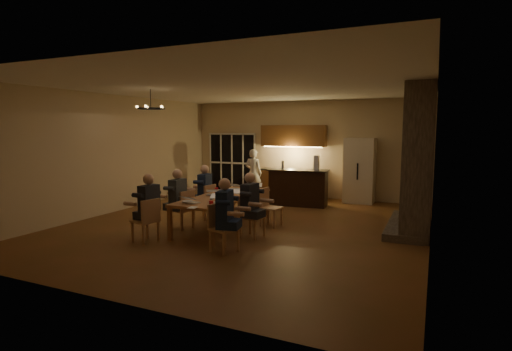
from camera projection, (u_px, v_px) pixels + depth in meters
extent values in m
plane|color=brown|center=(246.00, 225.00, 9.44)|extent=(9.00, 9.00, 0.00)
cube|color=#C4AE8B|center=(304.00, 149.00, 13.35)|extent=(8.00, 0.04, 3.20)
cube|color=#C4AE8B|center=(113.00, 154.00, 10.90)|extent=(0.04, 9.00, 3.20)
cube|color=#C4AE8B|center=(435.00, 164.00, 7.62)|extent=(0.04, 9.00, 3.20)
cube|color=white|center=(246.00, 87.00, 9.07)|extent=(8.00, 9.00, 0.04)
cube|color=black|center=(232.00, 163.00, 14.47)|extent=(1.86, 0.08, 2.10)
cube|color=#6A5D53|center=(420.00, 159.00, 8.83)|extent=(0.58, 2.50, 3.20)
cube|color=#EDE1C6|center=(359.00, 170.00, 12.31)|extent=(0.90, 0.68, 2.00)
cube|color=#AB6F44|center=(224.00, 212.00, 9.17)|extent=(1.10, 2.89, 0.75)
cube|color=black|center=(298.00, 188.00, 11.87)|extent=(1.82, 0.83, 1.08)
imported|color=silver|center=(253.00, 173.00, 13.37)|extent=(0.59, 0.39, 1.61)
torus|color=black|center=(151.00, 109.00, 9.39)|extent=(0.65, 0.65, 0.03)
cylinder|color=white|center=(213.00, 197.00, 8.68)|extent=(0.09, 0.09, 0.10)
cylinder|color=white|center=(241.00, 191.00, 9.56)|extent=(0.07, 0.07, 0.10)
cylinder|color=white|center=(228.00, 188.00, 10.05)|extent=(0.08, 0.08, 0.10)
cylinder|color=red|center=(211.00, 204.00, 7.83)|extent=(0.08, 0.08, 0.12)
cylinder|color=red|center=(216.00, 190.00, 9.60)|extent=(0.08, 0.08, 0.12)
cylinder|color=#B2B2B7|center=(211.00, 198.00, 8.47)|extent=(0.06, 0.06, 0.12)
cylinder|color=#3F0F0C|center=(245.00, 185.00, 10.44)|extent=(0.07, 0.07, 0.12)
cylinder|color=white|center=(222.00, 201.00, 8.44)|extent=(0.26, 0.26, 0.02)
cylinder|color=white|center=(188.00, 201.00, 8.39)|extent=(0.23, 0.23, 0.02)
cylinder|color=white|center=(255.00, 192.00, 9.65)|extent=(0.27, 0.27, 0.02)
cube|color=white|center=(193.00, 208.00, 7.72)|extent=(0.18, 0.23, 0.01)
cylinder|color=#99999E|center=(283.00, 165.00, 12.03)|extent=(0.07, 0.07, 0.24)
cube|color=silver|center=(316.00, 163.00, 11.55)|extent=(0.14, 0.14, 0.43)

